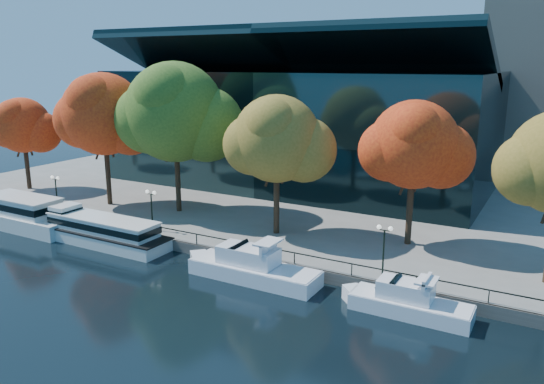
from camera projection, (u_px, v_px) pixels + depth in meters
The scene contains 16 objects.
ground at pixel (174, 266), 45.88m from camera, with size 160.00×160.00×0.00m, color black.
promenade at pixel (336, 181), 76.59m from camera, with size 90.00×67.08×1.00m.
railing at pixel (196, 234), 48.17m from camera, with size 88.20×0.08×0.99m.
convention_building at pixel (298, 127), 72.69m from camera, with size 50.00×24.57×21.43m.
large_vessel at pixel (19, 213), 56.55m from camera, with size 15.83×4.22×3.39m.
tour_boat at pixel (96, 229), 51.58m from camera, with size 16.98×3.79×3.22m.
cruiser_near at pixel (249, 266), 42.91m from camera, with size 12.12×3.12×3.51m.
cruiser_far at pixel (405, 301), 36.95m from camera, with size 9.33×2.59×3.05m.
tree_0 at pixel (23, 127), 67.68m from camera, with size 8.81×7.22×11.85m.
tree_1 at pixel (104, 116), 59.49m from camera, with size 11.60×9.52×15.13m.
tree_2 at pixel (176, 114), 56.53m from camera, with size 13.39×10.98×16.33m.
tree_3 at pixel (278, 141), 49.30m from camera, with size 10.29×8.44×13.33m.
tree_4 at pixel (415, 147), 46.27m from camera, with size 9.78×8.02×13.05m.
lamp_0 at pixel (56, 185), 58.30m from camera, with size 1.26×0.36×4.03m.
lamp_1 at pixel (151, 201), 51.76m from camera, with size 1.26×0.36×4.03m.
lamp_2 at pixel (384, 239), 40.65m from camera, with size 1.26×0.36×4.03m.
Camera 1 is at (28.41, -33.42, 17.14)m, focal length 35.00 mm.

